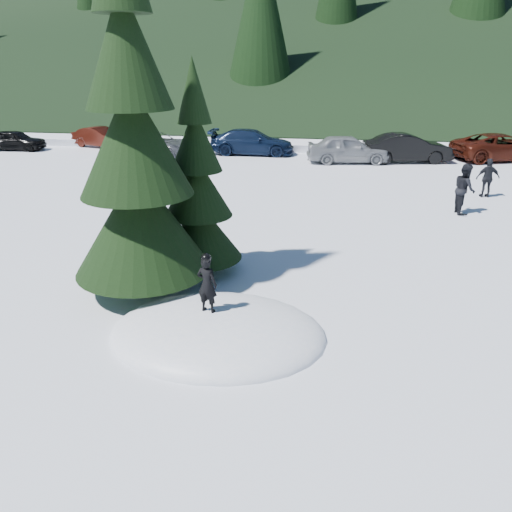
# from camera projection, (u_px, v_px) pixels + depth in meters

# --- Properties ---
(ground) EXTENTS (200.00, 200.00, 0.00)m
(ground) POSITION_uv_depth(u_px,v_px,m) (218.00, 335.00, 10.26)
(ground) COLOR white
(ground) RESTS_ON ground
(snow_mound) EXTENTS (4.48, 3.52, 0.96)m
(snow_mound) POSITION_uv_depth(u_px,v_px,m) (218.00, 335.00, 10.26)
(snow_mound) COLOR white
(snow_mound) RESTS_ON ground
(spruce_tall) EXTENTS (3.20, 3.20, 8.60)m
(spruce_tall) POSITION_uv_depth(u_px,v_px,m) (135.00, 154.00, 11.01)
(spruce_tall) COLOR black
(spruce_tall) RESTS_ON ground
(spruce_short) EXTENTS (2.20, 2.20, 5.37)m
(spruce_short) POSITION_uv_depth(u_px,v_px,m) (198.00, 194.00, 12.60)
(spruce_short) COLOR black
(spruce_short) RESTS_ON ground
(child_skier) EXTENTS (0.49, 0.38, 1.18)m
(child_skier) POSITION_uv_depth(u_px,v_px,m) (207.00, 284.00, 9.99)
(child_skier) COLOR black
(child_skier) RESTS_ON snow_mound
(adult_0) EXTENTS (0.78, 0.95, 1.83)m
(adult_0) POSITION_uv_depth(u_px,v_px,m) (464.00, 189.00, 18.08)
(adult_0) COLOR black
(adult_0) RESTS_ON ground
(adult_1) EXTENTS (0.97, 0.49, 1.58)m
(adult_1) POSITION_uv_depth(u_px,v_px,m) (488.00, 178.00, 20.29)
(adult_1) COLOR black
(adult_1) RESTS_ON ground
(car_0) EXTENTS (3.73, 1.67, 1.25)m
(car_0) POSITION_uv_depth(u_px,v_px,m) (15.00, 140.00, 31.09)
(car_0) COLOR black
(car_0) RESTS_ON ground
(car_1) EXTENTS (4.09, 2.47, 1.27)m
(car_1) POSITION_uv_depth(u_px,v_px,m) (101.00, 137.00, 32.12)
(car_1) COLOR #330F09
(car_1) RESTS_ON ground
(car_2) EXTENTS (5.70, 3.33, 1.49)m
(car_2) POSITION_uv_depth(u_px,v_px,m) (154.00, 145.00, 28.42)
(car_2) COLOR #4D5055
(car_2) RESTS_ON ground
(car_3) EXTENTS (5.03, 2.09, 1.45)m
(car_3) POSITION_uv_depth(u_px,v_px,m) (252.00, 142.00, 29.67)
(car_3) COLOR black
(car_3) RESTS_ON ground
(car_4) EXTENTS (4.65, 2.37, 1.52)m
(car_4) POSITION_uv_depth(u_px,v_px,m) (348.00, 149.00, 27.21)
(car_4) COLOR gray
(car_4) RESTS_ON ground
(car_5) EXTENTS (4.91, 2.51, 1.54)m
(car_5) POSITION_uv_depth(u_px,v_px,m) (407.00, 148.00, 27.36)
(car_5) COLOR black
(car_5) RESTS_ON ground
(car_6) EXTENTS (5.82, 4.00, 1.48)m
(car_6) POSITION_uv_depth(u_px,v_px,m) (500.00, 147.00, 27.89)
(car_6) COLOR #3C130A
(car_6) RESTS_ON ground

